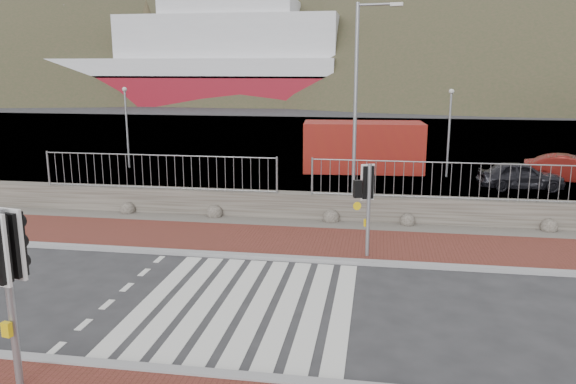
% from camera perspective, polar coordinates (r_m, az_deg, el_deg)
% --- Properties ---
extents(ground, '(220.00, 220.00, 0.00)m').
position_cam_1_polar(ground, '(12.57, -4.30, -11.32)').
color(ground, '#28282B').
rests_on(ground, ground).
extents(sidewalk_far, '(40.00, 3.00, 0.08)m').
position_cam_1_polar(sidewalk_far, '(16.68, -0.71, -5.04)').
color(sidewalk_far, maroon).
rests_on(sidewalk_far, ground).
extents(kerb_near, '(40.00, 0.25, 0.12)m').
position_cam_1_polar(kerb_near, '(9.97, -8.50, -17.87)').
color(kerb_near, gray).
rests_on(kerb_near, ground).
extents(kerb_far, '(40.00, 0.25, 0.12)m').
position_cam_1_polar(kerb_far, '(15.28, -1.68, -6.67)').
color(kerb_far, gray).
rests_on(kerb_far, ground).
extents(zebra_crossing, '(4.62, 5.60, 0.01)m').
position_cam_1_polar(zebra_crossing, '(12.56, -4.30, -11.29)').
color(zebra_crossing, silver).
rests_on(zebra_crossing, ground).
extents(gravel_strip, '(40.00, 1.50, 0.06)m').
position_cam_1_polar(gravel_strip, '(18.57, 0.35, -3.23)').
color(gravel_strip, '#59544C').
rests_on(gravel_strip, ground).
extents(stone_wall, '(40.00, 0.60, 0.90)m').
position_cam_1_polar(stone_wall, '(19.23, 0.71, -1.38)').
color(stone_wall, '#49433C').
rests_on(stone_wall, ground).
extents(railing, '(18.07, 0.07, 1.22)m').
position_cam_1_polar(railing, '(18.80, 0.66, 2.56)').
color(railing, gray).
rests_on(railing, stone_wall).
extents(quay, '(120.00, 40.00, 0.50)m').
position_cam_1_polar(quay, '(39.49, 5.14, 5.09)').
color(quay, '#4C4C4F').
rests_on(quay, ground).
extents(water, '(220.00, 50.00, 0.05)m').
position_cam_1_polar(water, '(74.29, 7.12, 8.51)').
color(water, '#3F4C54').
rests_on(water, ground).
extents(ferry, '(50.00, 16.00, 20.00)m').
position_cam_1_polar(ferry, '(83.68, -10.18, 12.52)').
color(ferry, maroon).
rests_on(ferry, ground).
extents(hills_backdrop, '(254.00, 90.00, 100.00)m').
position_cam_1_polar(hills_backdrop, '(103.06, 11.07, -3.56)').
color(hills_backdrop, '#303721').
rests_on(hills_backdrop, ground).
extents(traffic_signal_near, '(0.47, 0.33, 3.01)m').
position_cam_1_polar(traffic_signal_near, '(9.60, -26.71, -6.44)').
color(traffic_signal_near, gray).
rests_on(traffic_signal_near, ground).
extents(traffic_signal_far, '(0.64, 0.42, 2.60)m').
position_cam_1_polar(traffic_signal_far, '(15.00, 8.10, 0.12)').
color(traffic_signal_far, gray).
rests_on(traffic_signal_far, ground).
extents(streetlight, '(1.52, 0.36, 7.16)m').
position_cam_1_polar(streetlight, '(19.29, 7.23, 9.32)').
color(streetlight, gray).
rests_on(streetlight, ground).
extents(shipping_container, '(6.03, 2.89, 2.44)m').
position_cam_1_polar(shipping_container, '(28.30, 7.62, 4.58)').
color(shipping_container, maroon).
rests_on(shipping_container, ground).
extents(car_a, '(3.60, 1.69, 1.19)m').
position_cam_1_polar(car_a, '(25.80, 22.57, 1.56)').
color(car_a, black).
rests_on(car_a, ground).
extents(car_b, '(4.02, 2.17, 1.26)m').
position_cam_1_polar(car_b, '(28.04, 26.67, 2.06)').
color(car_b, '#56100C').
rests_on(car_b, ground).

